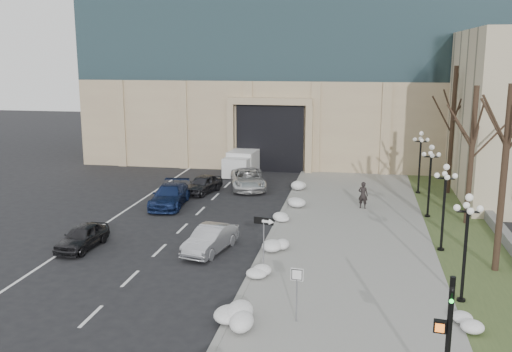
# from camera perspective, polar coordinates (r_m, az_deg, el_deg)

# --- Properties ---
(sidewalk) EXTENTS (9.00, 40.00, 0.12)m
(sidewalk) POSITION_cam_1_polar(r_m,az_deg,el_deg) (33.21, 9.38, -6.03)
(sidewalk) COLOR gray
(sidewalk) RESTS_ON ground
(curb) EXTENTS (0.30, 40.00, 0.14)m
(curb) POSITION_cam_1_polar(r_m,az_deg,el_deg) (33.55, 1.64, -5.66)
(curb) COLOR gray
(curb) RESTS_ON ground
(grass_strip) EXTENTS (4.00, 40.00, 0.10)m
(grass_strip) POSITION_cam_1_polar(r_m,az_deg,el_deg) (33.78, 20.53, -6.36)
(grass_strip) COLOR #3A4C26
(grass_strip) RESTS_ON ground
(stone_wall) EXTENTS (0.50, 30.00, 0.70)m
(stone_wall) POSITION_cam_1_polar(r_m,az_deg,el_deg) (35.97, 23.17, -4.97)
(stone_wall) COLOR slate
(stone_wall) RESTS_ON ground
(car_a) EXTENTS (1.78, 3.94, 1.31)m
(car_a) POSITION_cam_1_polar(r_m,az_deg,el_deg) (32.29, -16.99, -5.82)
(car_a) COLOR black
(car_a) RESTS_ON ground
(car_b) EXTENTS (2.34, 4.43, 1.39)m
(car_b) POSITION_cam_1_polar(r_m,az_deg,el_deg) (30.46, -4.58, -6.32)
(car_b) COLOR #9D9FA5
(car_b) RESTS_ON ground
(car_c) EXTENTS (2.59, 5.36, 1.50)m
(car_c) POSITION_cam_1_polar(r_m,az_deg,el_deg) (39.75, -8.63, -1.95)
(car_c) COLOR navy
(car_c) RESTS_ON ground
(car_d) EXTENTS (3.87, 5.97, 1.53)m
(car_d) POSITION_cam_1_polar(r_m,az_deg,el_deg) (44.46, -0.81, -0.31)
(car_d) COLOR silver
(car_d) RESTS_ON ground
(car_e) EXTENTS (2.57, 4.32, 1.38)m
(car_e) POSITION_cam_1_polar(r_m,az_deg,el_deg) (43.23, -5.34, -0.82)
(car_e) COLOR #2A2A2F
(car_e) RESTS_ON ground
(pedestrian) EXTENTS (0.76, 0.61, 1.83)m
(pedestrian) POSITION_cam_1_polar(r_m,az_deg,el_deg) (38.97, 10.66, -1.88)
(pedestrian) COLOR black
(pedestrian) RESTS_ON sidewalk
(box_truck) EXTENTS (2.76, 6.63, 2.05)m
(box_truck) POSITION_cam_1_polar(r_m,az_deg,el_deg) (50.45, -1.12, 1.45)
(box_truck) COLOR silver
(box_truck) RESTS_ON ground
(one_way_sign) EXTENTS (1.03, 0.40, 2.77)m
(one_way_sign) POSITION_cam_1_polar(r_m,az_deg,el_deg) (26.91, 1.10, -5.21)
(one_way_sign) COLOR slate
(one_way_sign) RESTS_ON ground
(keep_sign) EXTENTS (0.49, 0.10, 2.29)m
(keep_sign) POSITION_cam_1_polar(r_m,az_deg,el_deg) (22.27, 4.11, -10.66)
(keep_sign) COLOR slate
(keep_sign) RESTS_ON ground
(traffic_signal) EXTENTS (0.71, 0.95, 4.15)m
(traffic_signal) POSITION_cam_1_polar(r_m,az_deg,el_deg) (18.05, 18.52, -15.68)
(traffic_signal) COLOR black
(traffic_signal) RESTS_ON ground
(snow_clump_b) EXTENTS (1.10, 1.60, 0.36)m
(snow_clump_b) POSITION_cam_1_polar(r_m,az_deg,el_deg) (22.60, -2.24, -14.14)
(snow_clump_b) COLOR white
(snow_clump_b) RESTS_ON sidewalk
(snow_clump_c) EXTENTS (1.10, 1.60, 0.36)m
(snow_clump_c) POSITION_cam_1_polar(r_m,az_deg,el_deg) (27.11, 0.38, -9.54)
(snow_clump_c) COLOR white
(snow_clump_c) RESTS_ON sidewalk
(snow_clump_d) EXTENTS (1.10, 1.60, 0.36)m
(snow_clump_d) POSITION_cam_1_polar(r_m,az_deg,el_deg) (30.80, 2.08, -6.85)
(snow_clump_d) COLOR white
(snow_clump_d) RESTS_ON sidewalk
(snow_clump_e) EXTENTS (1.10, 1.60, 0.36)m
(snow_clump_e) POSITION_cam_1_polar(r_m,az_deg,el_deg) (35.34, 2.30, -4.36)
(snow_clump_e) COLOR white
(snow_clump_e) RESTS_ON sidewalk
(snow_clump_f) EXTENTS (1.10, 1.60, 0.36)m
(snow_clump_f) POSITION_cam_1_polar(r_m,az_deg,el_deg) (39.35, 3.65, -2.66)
(snow_clump_f) COLOR white
(snow_clump_f) RESTS_ON sidewalk
(snow_clump_g) EXTENTS (1.10, 1.60, 0.36)m
(snow_clump_g) POSITION_cam_1_polar(r_m,az_deg,el_deg) (43.96, 4.40, -1.10)
(snow_clump_g) COLOR white
(snow_clump_g) RESTS_ON sidewalk
(snow_clump_h) EXTENTS (1.10, 1.60, 0.36)m
(snow_clump_h) POSITION_cam_1_polar(r_m,az_deg,el_deg) (23.74, 19.81, -13.55)
(snow_clump_h) COLOR white
(snow_clump_h) RESTS_ON sidewalk
(lamppost_a) EXTENTS (1.18, 1.18, 4.76)m
(lamppost_a) POSITION_cam_1_polar(r_m,az_deg,el_deg) (25.07, 20.30, -5.41)
(lamppost_a) COLOR black
(lamppost_a) RESTS_ON ground
(lamppost_b) EXTENTS (1.18, 1.18, 4.76)m
(lamppost_b) POSITION_cam_1_polar(r_m,az_deg,el_deg) (31.27, 18.34, -1.89)
(lamppost_b) COLOR black
(lamppost_b) RESTS_ON ground
(lamppost_c) EXTENTS (1.18, 1.18, 4.76)m
(lamppost_c) POSITION_cam_1_polar(r_m,az_deg,el_deg) (37.56, 17.03, 0.46)
(lamppost_c) COLOR black
(lamppost_c) RESTS_ON ground
(lamppost_d) EXTENTS (1.18, 1.18, 4.76)m
(lamppost_d) POSITION_cam_1_polar(r_m,az_deg,el_deg) (43.92, 16.11, 2.14)
(lamppost_d) COLOR black
(lamppost_d) RESTS_ON ground
(tree_near) EXTENTS (3.20, 3.20, 9.00)m
(tree_near) POSITION_cam_1_polar(r_m,az_deg,el_deg) (28.74, 23.70, 2.13)
(tree_near) COLOR black
(tree_near) RESTS_ON ground
(tree_mid) EXTENTS (3.20, 3.20, 8.50)m
(tree_mid) POSITION_cam_1_polar(r_m,az_deg,el_deg) (36.53, 20.87, 3.75)
(tree_mid) COLOR black
(tree_mid) RESTS_ON ground
(tree_far) EXTENTS (3.20, 3.20, 9.50)m
(tree_far) POSITION_cam_1_polar(r_m,az_deg,el_deg) (44.30, 19.12, 6.05)
(tree_far) COLOR black
(tree_far) RESTS_ON ground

